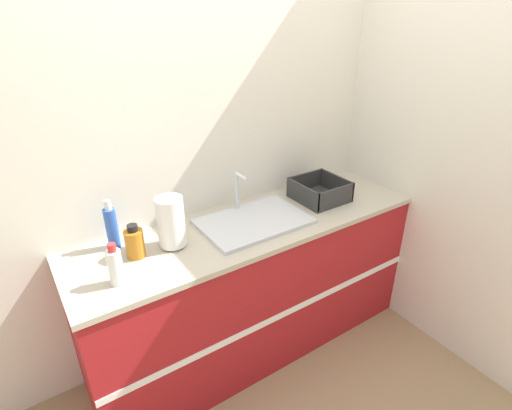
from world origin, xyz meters
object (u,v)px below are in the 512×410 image
sink (253,220)px  bottle_amber (135,243)px  bottle_blue (112,227)px  bottle_white_spray (115,266)px  paper_towel_roll (171,222)px  dish_rack (320,192)px

sink → bottle_amber: (-0.65, 0.04, 0.06)m
bottle_amber → bottle_blue: (-0.06, 0.14, 0.04)m
bottle_white_spray → bottle_blue: size_ratio=0.77×
paper_towel_roll → bottle_amber: (-0.18, 0.01, -0.06)m
paper_towel_roll → bottle_amber: bearing=176.4°
bottle_amber → sink: bearing=-3.1°
sink → dish_rack: (0.51, 0.02, 0.03)m
dish_rack → sink: bearing=-177.3°
paper_towel_roll → bottle_amber: 0.19m
dish_rack → bottle_amber: (-1.15, 0.01, 0.03)m
bottle_white_spray → bottle_blue: 0.31m
dish_rack → bottle_blue: bottle_blue is taller
sink → dish_rack: 0.51m
sink → bottle_blue: size_ratio=2.27×
bottle_white_spray → bottle_amber: bearing=49.6°
bottle_white_spray → sink: bearing=8.9°
paper_towel_roll → dish_rack: 0.97m
sink → bottle_white_spray: 0.80m
bottle_blue → dish_rack: bearing=-7.0°
paper_towel_roll → sink: bearing=-3.0°
bottle_amber → paper_towel_roll: bearing=-3.6°
sink → paper_towel_roll: paper_towel_roll is taller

